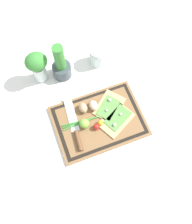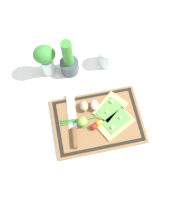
% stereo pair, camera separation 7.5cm
% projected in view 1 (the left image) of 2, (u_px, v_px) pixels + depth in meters
% --- Properties ---
extents(ground_plane, '(6.00, 6.00, 0.00)m').
position_uv_depth(ground_plane, '(99.00, 121.00, 1.28)').
color(ground_plane, white).
extents(cutting_board, '(0.43, 0.31, 0.02)m').
position_uv_depth(cutting_board, '(99.00, 121.00, 1.27)').
color(cutting_board, brown).
rests_on(cutting_board, ground_plane).
extents(pizza_slice_near, '(0.20, 0.17, 0.02)m').
position_uv_depth(pizza_slice_near, '(117.00, 119.00, 1.26)').
color(pizza_slice_near, tan).
rests_on(pizza_slice_near, cutting_board).
extents(pizza_slice_far, '(0.19, 0.18, 0.02)m').
position_uv_depth(pizza_slice_far, '(109.00, 106.00, 1.29)').
color(pizza_slice_far, tan).
rests_on(pizza_slice_far, cutting_board).
extents(knife, '(0.06, 0.29, 0.02)m').
position_uv_depth(knife, '(76.00, 132.00, 1.23)').
color(knife, silver).
rests_on(knife, cutting_board).
extents(egg_brown, '(0.04, 0.05, 0.04)m').
position_uv_depth(egg_brown, '(83.00, 108.00, 1.27)').
color(egg_brown, tan).
rests_on(egg_brown, cutting_board).
extents(egg_pink, '(0.04, 0.05, 0.04)m').
position_uv_depth(egg_pink, '(93.00, 106.00, 1.27)').
color(egg_pink, beige).
rests_on(egg_pink, cutting_board).
extents(lime, '(0.05, 0.05, 0.05)m').
position_uv_depth(lime, '(84.00, 123.00, 1.23)').
color(lime, '#7FB742').
rests_on(lime, cutting_board).
extents(cherry_tomato_red, '(0.03, 0.03, 0.03)m').
position_uv_depth(cherry_tomato_red, '(96.00, 127.00, 1.24)').
color(cherry_tomato_red, red).
rests_on(cherry_tomato_red, cutting_board).
extents(cherry_tomato_yellow, '(0.03, 0.03, 0.03)m').
position_uv_depth(cherry_tomato_yellow, '(101.00, 123.00, 1.25)').
color(cherry_tomato_yellow, gold).
rests_on(cherry_tomato_yellow, cutting_board).
extents(scallion_bunch, '(0.31, 0.04, 0.01)m').
position_uv_depth(scallion_bunch, '(93.00, 118.00, 1.27)').
color(scallion_bunch, '#388433').
rests_on(scallion_bunch, cutting_board).
extents(herb_pot, '(0.10, 0.10, 0.23)m').
position_uv_depth(herb_pot, '(61.00, 66.00, 1.31)').
color(herb_pot, '#3D474C').
rests_on(herb_pot, ground_plane).
extents(sauce_jar, '(0.09, 0.09, 0.10)m').
position_uv_depth(sauce_jar, '(98.00, 57.00, 1.37)').
color(sauce_jar, silver).
rests_on(sauce_jar, ground_plane).
extents(herb_glass, '(0.11, 0.10, 0.19)m').
position_uv_depth(herb_glass, '(37.00, 65.00, 1.27)').
color(herb_glass, silver).
rests_on(herb_glass, ground_plane).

